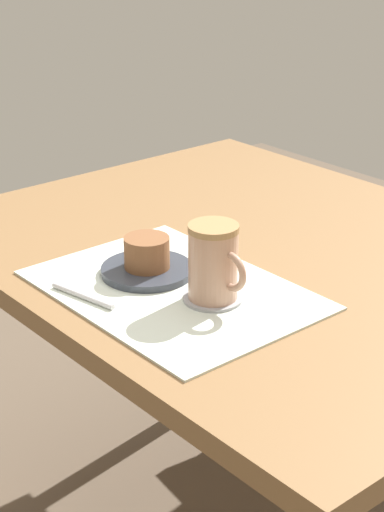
% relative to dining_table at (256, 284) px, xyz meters
% --- Properties ---
extents(dining_table, '(1.11, 0.88, 0.70)m').
position_rel_dining_table_xyz_m(dining_table, '(0.00, 0.00, 0.00)').
color(dining_table, brown).
rests_on(dining_table, ground_plane).
extents(placemat, '(0.45, 0.32, 0.00)m').
position_rel_dining_table_xyz_m(placemat, '(0.04, -0.23, 0.08)').
color(placemat, silver).
rests_on(placemat, dining_table).
extents(pastry_plate, '(0.15, 0.15, 0.01)m').
position_rel_dining_table_xyz_m(pastry_plate, '(-0.03, -0.23, 0.08)').
color(pastry_plate, '#333842').
rests_on(pastry_plate, placemat).
extents(pastry, '(0.08, 0.08, 0.05)m').
position_rel_dining_table_xyz_m(pastry, '(-0.03, -0.23, 0.12)').
color(pastry, brown).
rests_on(pastry, pastry_plate).
extents(coffee_coaster, '(0.09, 0.09, 0.00)m').
position_rel_dining_table_xyz_m(coffee_coaster, '(0.11, -0.21, 0.08)').
color(coffee_coaster, '#99999E').
rests_on(coffee_coaster, placemat).
extents(coffee_mug, '(0.11, 0.08, 0.12)m').
position_rel_dining_table_xyz_m(coffee_mug, '(0.11, -0.21, 0.14)').
color(coffee_mug, tan).
rests_on(coffee_mug, coffee_coaster).
extents(teaspoon, '(0.13, 0.03, 0.01)m').
position_rel_dining_table_xyz_m(teaspoon, '(-0.02, -0.36, 0.08)').
color(teaspoon, silver).
rests_on(teaspoon, placemat).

